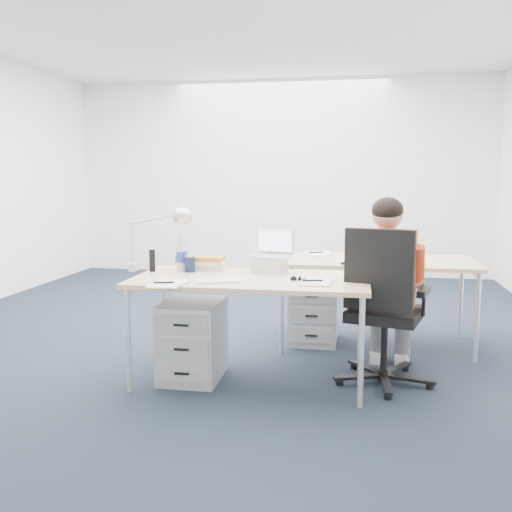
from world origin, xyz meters
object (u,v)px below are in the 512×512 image
(desk_lamp, at_px, (151,238))
(far_cup, at_px, (394,252))
(office_chair, at_px, (383,340))
(book_stack, at_px, (211,263))
(cordless_phone, at_px, (152,261))
(drawer_pedestal_far, at_px, (314,310))
(computer_mouse, at_px, (302,277))
(drawer_pedestal_near, at_px, (193,340))
(sunglasses, at_px, (297,279))
(dark_laptop, at_px, (368,248))
(water_bottle, at_px, (182,253))
(wireless_keyboard, at_px, (218,281))
(silver_laptop, at_px, (270,251))
(headphones, at_px, (197,266))
(bear_figurine, at_px, (180,258))
(desk_far, at_px, (376,265))
(desk_near, at_px, (251,284))
(seated_person, at_px, (388,287))
(can_koozie, at_px, (190,263))

(desk_lamp, relative_size, far_cup, 4.39)
(office_chair, distance_m, book_stack, 1.35)
(cordless_phone, height_order, far_cup, cordless_phone)
(drawer_pedestal_far, distance_m, computer_mouse, 1.17)
(drawer_pedestal_near, height_order, sunglasses, sunglasses)
(dark_laptop, bearing_deg, water_bottle, -136.37)
(wireless_keyboard, distance_m, dark_laptop, 1.37)
(silver_laptop, xyz_separation_m, headphones, (-0.56, 0.07, -0.14))
(headphones, distance_m, desk_lamp, 0.41)
(water_bottle, bearing_deg, bear_figurine, 113.97)
(computer_mouse, bearing_deg, drawer_pedestal_near, 164.32)
(office_chair, xyz_separation_m, dark_laptop, (-0.10, 0.65, 0.55))
(far_cup, bearing_deg, water_bottle, -149.22)
(wireless_keyboard, relative_size, book_stack, 1.28)
(water_bottle, bearing_deg, desk_far, 29.98)
(desk_near, height_order, water_bottle, water_bottle)
(seated_person, bearing_deg, bear_figurine, -171.07)
(drawer_pedestal_near, xyz_separation_m, far_cup, (1.44, 1.16, 0.51))
(desk_lamp, height_order, far_cup, desk_lamp)
(desk_near, relative_size, far_cup, 14.39)
(office_chair, xyz_separation_m, far_cup, (0.12, 1.05, 0.48))
(headphones, bearing_deg, desk_near, -54.25)
(office_chair, relative_size, can_koozie, 8.72)
(desk_far, xyz_separation_m, dark_laptop, (-0.08, -0.29, 0.18))
(drawer_pedestal_near, bearing_deg, can_koozie, 109.83)
(silver_laptop, distance_m, sunglasses, 0.42)
(drawer_pedestal_far, relative_size, can_koozie, 4.42)
(desk_near, bearing_deg, office_chair, 6.17)
(book_stack, bearing_deg, headphones, 163.35)
(office_chair, distance_m, drawer_pedestal_near, 1.32)
(cordless_phone, bearing_deg, drawer_pedestal_far, 19.92)
(computer_mouse, height_order, cordless_phone, cordless_phone)
(desk_far, relative_size, desk_lamp, 3.28)
(headphones, relative_size, water_bottle, 0.75)
(cordless_phone, height_order, dark_laptop, dark_laptop)
(seated_person, relative_size, drawer_pedestal_near, 2.31)
(drawer_pedestal_near, distance_m, book_stack, 0.59)
(cordless_phone, distance_m, sunglasses, 1.09)
(desk_lamp, bearing_deg, desk_far, 44.24)
(silver_laptop, distance_m, headphones, 0.58)
(wireless_keyboard, height_order, bear_figurine, bear_figurine)
(computer_mouse, bearing_deg, wireless_keyboard, -175.88)
(desk_near, distance_m, office_chair, 0.98)
(wireless_keyboard, distance_m, bear_figurine, 0.65)
(water_bottle, xyz_separation_m, sunglasses, (0.88, -0.27, -0.12))
(sunglasses, bearing_deg, drawer_pedestal_far, 84.72)
(bear_figurine, bearing_deg, can_koozie, -29.12)
(desk_far, relative_size, wireless_keyboard, 5.83)
(bear_figurine, xyz_separation_m, cordless_phone, (-0.16, -0.17, -0.00))
(office_chair, height_order, wireless_keyboard, office_chair)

